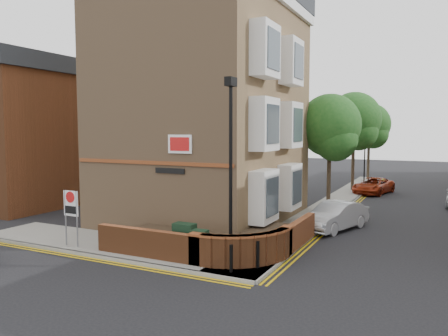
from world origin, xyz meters
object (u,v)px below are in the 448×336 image
lamppost (231,170)px  silver_car_near (335,216)px  zone_sign (71,208)px  utility_cabinet_large (184,240)px

lamppost → silver_car_near: 7.96m
lamppost → silver_car_near: (2.00, 7.23, -2.69)m
lamppost → zone_sign: size_ratio=2.86×
zone_sign → lamppost: bearing=6.1°
lamppost → zone_sign: (-6.60, -0.70, -1.70)m
utility_cabinet_large → zone_sign: 4.86m
utility_cabinet_large → silver_car_near: bearing=61.3°
lamppost → utility_cabinet_large: lamppost is taller
lamppost → utility_cabinet_large: (-1.90, 0.10, -2.62)m
utility_cabinet_large → zone_sign: (-4.70, -0.80, 0.92)m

